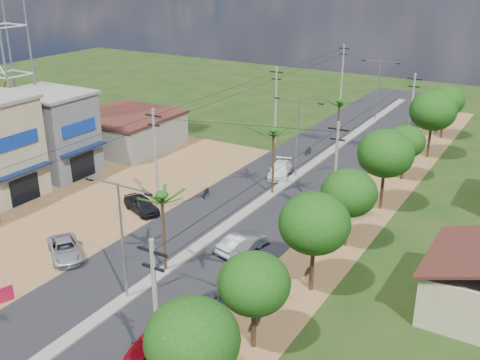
% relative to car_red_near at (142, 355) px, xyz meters
% --- Properties ---
extents(ground, '(160.00, 160.00, 0.00)m').
position_rel_car_red_near_xyz_m(ground, '(-5.00, 4.44, -0.71)').
color(ground, black).
rests_on(ground, ground).
extents(road, '(12.00, 110.00, 0.04)m').
position_rel_car_red_near_xyz_m(road, '(-5.00, 19.44, -0.69)').
color(road, black).
rests_on(road, ground).
extents(median, '(1.00, 90.00, 0.18)m').
position_rel_car_red_near_xyz_m(median, '(-5.00, 22.44, -0.62)').
color(median, '#605E56').
rests_on(median, ground).
extents(dirt_lot_west, '(18.00, 46.00, 0.04)m').
position_rel_car_red_near_xyz_m(dirt_lot_west, '(-20.00, 12.44, -0.69)').
color(dirt_lot_west, brown).
rests_on(dirt_lot_west, ground).
extents(dirt_shoulder_east, '(5.00, 90.00, 0.03)m').
position_rel_car_red_near_xyz_m(dirt_shoulder_east, '(3.50, 19.44, -0.69)').
color(dirt_shoulder_east, brown).
rests_on(dirt_shoulder_east, ground).
extents(shophouse_grey, '(9.00, 6.40, 8.30)m').
position_rel_car_red_near_xyz_m(shophouse_grey, '(-26.98, 18.44, 3.46)').
color(shophouse_grey, '#4F5157').
rests_on(shophouse_grey, ground).
extents(low_shed, '(10.40, 10.40, 3.95)m').
position_rel_car_red_near_xyz_m(low_shed, '(-26.00, 28.44, 1.26)').
color(low_shed, '#605E56').
rests_on(low_shed, ground).
extents(tree_east_a, '(4.40, 4.40, 6.37)m').
position_rel_car_red_near_xyz_m(tree_east_a, '(4.50, -1.56, 3.78)').
color(tree_east_a, black).
rests_on(tree_east_a, ground).
extents(tree_east_b, '(4.00, 4.00, 5.83)m').
position_rel_car_red_near_xyz_m(tree_east_b, '(4.30, 4.44, 3.41)').
color(tree_east_b, black).
rests_on(tree_east_b, ground).
extents(tree_east_c, '(4.60, 4.60, 6.83)m').
position_rel_car_red_near_xyz_m(tree_east_c, '(4.70, 11.44, 4.16)').
color(tree_east_c, black).
rests_on(tree_east_c, ground).
extents(tree_east_d, '(4.20, 4.20, 6.13)m').
position_rel_car_red_near_xyz_m(tree_east_d, '(4.40, 18.44, 3.63)').
color(tree_east_d, black).
rests_on(tree_east_d, ground).
extents(tree_east_e, '(4.80, 4.80, 7.14)m').
position_rel_car_red_near_xyz_m(tree_east_e, '(4.60, 26.44, 4.38)').
color(tree_east_e, black).
rests_on(tree_east_e, ground).
extents(tree_east_f, '(3.80, 3.80, 5.52)m').
position_rel_car_red_near_xyz_m(tree_east_f, '(4.20, 34.44, 3.18)').
color(tree_east_f, black).
rests_on(tree_east_f, ground).
extents(tree_east_g, '(5.00, 5.00, 7.38)m').
position_rel_car_red_near_xyz_m(tree_east_g, '(4.80, 42.44, 4.53)').
color(tree_east_g, black).
rests_on(tree_east_g, ground).
extents(tree_east_h, '(4.40, 4.40, 6.52)m').
position_rel_car_red_near_xyz_m(tree_east_h, '(4.50, 50.44, 3.93)').
color(tree_east_h, black).
rests_on(tree_east_h, ground).
extents(palm_median_near, '(2.00, 2.00, 6.15)m').
position_rel_car_red_near_xyz_m(palm_median_near, '(-5.00, 8.44, 4.83)').
color(palm_median_near, black).
rests_on(palm_median_near, ground).
extents(palm_median_mid, '(2.00, 2.00, 6.55)m').
position_rel_car_red_near_xyz_m(palm_median_mid, '(-5.00, 24.44, 5.19)').
color(palm_median_mid, black).
rests_on(palm_median_mid, ground).
extents(palm_median_far, '(2.00, 2.00, 5.85)m').
position_rel_car_red_near_xyz_m(palm_median_far, '(-5.00, 40.44, 4.56)').
color(palm_median_far, black).
rests_on(palm_median_far, ground).
extents(streetlight_near, '(5.10, 0.18, 8.00)m').
position_rel_car_red_near_xyz_m(streetlight_near, '(-5.00, 4.44, 4.08)').
color(streetlight_near, gray).
rests_on(streetlight_near, ground).
extents(streetlight_mid, '(5.10, 0.18, 8.00)m').
position_rel_car_red_near_xyz_m(streetlight_mid, '(-5.00, 29.44, 4.08)').
color(streetlight_mid, gray).
rests_on(streetlight_mid, ground).
extents(streetlight_far, '(5.10, 0.18, 8.00)m').
position_rel_car_red_near_xyz_m(streetlight_far, '(-5.00, 54.44, 4.08)').
color(streetlight_far, gray).
rests_on(streetlight_far, ground).
extents(utility_pole_w_b, '(1.60, 0.24, 9.00)m').
position_rel_car_red_near_xyz_m(utility_pole_w_b, '(-12.00, 16.44, 4.05)').
color(utility_pole_w_b, '#605E56').
rests_on(utility_pole_w_b, ground).
extents(utility_pole_w_c, '(1.60, 0.24, 9.00)m').
position_rel_car_red_near_xyz_m(utility_pole_w_c, '(-12.00, 38.44, 4.05)').
color(utility_pole_w_c, '#605E56').
rests_on(utility_pole_w_c, ground).
extents(utility_pole_w_d, '(1.60, 0.24, 9.00)m').
position_rel_car_red_near_xyz_m(utility_pole_w_d, '(-12.00, 59.44, 4.05)').
color(utility_pole_w_d, '#605E56').
rests_on(utility_pole_w_d, ground).
extents(utility_pole_e_a, '(1.60, 0.24, 9.00)m').
position_rel_car_red_near_xyz_m(utility_pole_e_a, '(2.50, -1.56, 4.05)').
color(utility_pole_e_a, '#605E56').
rests_on(utility_pole_e_a, ground).
extents(utility_pole_e_b, '(1.60, 0.24, 9.00)m').
position_rel_car_red_near_xyz_m(utility_pole_e_b, '(2.50, 20.44, 4.05)').
color(utility_pole_e_b, '#605E56').
rests_on(utility_pole_e_b, ground).
extents(utility_pole_e_c, '(1.60, 0.24, 9.00)m').
position_rel_car_red_near_xyz_m(utility_pole_e_c, '(2.50, 42.44, 4.05)').
color(utility_pole_e_c, '#605E56').
rests_on(utility_pole_e_c, ground).
extents(car_red_near, '(2.77, 4.44, 1.41)m').
position_rel_car_red_near_xyz_m(car_red_near, '(0.00, 0.00, 0.00)').
color(car_red_near, maroon).
rests_on(car_red_near, ground).
extents(car_silver_mid, '(2.43, 4.43, 1.38)m').
position_rel_car_red_near_xyz_m(car_silver_mid, '(-1.85, 13.60, -0.01)').
color(car_silver_mid, gray).
rests_on(car_silver_mid, ground).
extents(car_white_far, '(3.10, 4.93, 1.33)m').
position_rel_car_red_near_xyz_m(car_white_far, '(-6.50, 28.93, -0.04)').
color(car_white_far, silver).
rests_on(car_white_far, ground).
extents(car_parked_silver, '(4.89, 4.28, 1.25)m').
position_rel_car_red_near_xyz_m(car_parked_silver, '(-12.50, 6.25, -0.08)').
color(car_parked_silver, gray).
rests_on(car_parked_silver, ground).
extents(car_parked_dark, '(4.48, 3.08, 1.42)m').
position_rel_car_red_near_xyz_m(car_parked_dark, '(-12.84, 15.21, 0.00)').
color(car_parked_dark, black).
rests_on(car_parked_dark, ground).
extents(moto_rider_east, '(0.98, 1.76, 0.88)m').
position_rel_car_red_near_xyz_m(moto_rider_east, '(0.20, 6.28, -0.27)').
color(moto_rider_east, black).
rests_on(moto_rider_east, ground).
extents(moto_rider_west_a, '(1.22, 1.93, 0.96)m').
position_rel_car_red_near_xyz_m(moto_rider_west_a, '(-9.96, 20.83, -0.23)').
color(moto_rider_west_a, black).
rests_on(moto_rider_west_a, ground).
extents(moto_rider_west_b, '(0.51, 1.58, 0.94)m').
position_rel_car_red_near_xyz_m(moto_rider_west_b, '(-6.78, 36.41, -0.24)').
color(moto_rider_west_b, black).
rests_on(moto_rider_west_b, ground).
extents(roadside_sign, '(0.46, 1.29, 1.10)m').
position_rel_car_red_near_xyz_m(roadside_sign, '(-11.43, 0.09, -0.16)').
color(roadside_sign, maroon).
rests_on(roadside_sign, ground).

